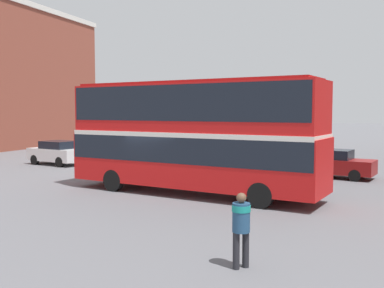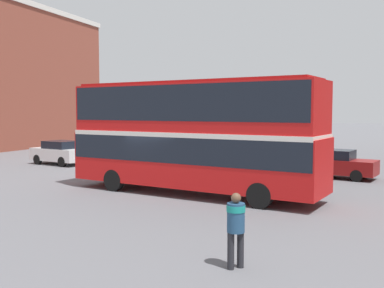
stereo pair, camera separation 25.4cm
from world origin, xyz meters
TOP-DOWN VIEW (x-y plane):
  - ground_plane at (0.00, 0.00)m, footprint 240.00×240.00m
  - double_decker_bus at (1.53, 0.08)m, footprint 11.56×4.67m
  - pedestrian_foreground at (5.65, -8.12)m, footprint 0.60×0.60m
  - parked_car_kerb_near at (3.10, 13.61)m, footprint 3.99×1.94m
  - parked_car_kerb_far at (6.99, 7.20)m, footprint 4.49×2.61m
  - parked_car_side_street at (-10.49, 7.06)m, footprint 4.27×2.70m

SIDE VIEW (x-z plane):
  - ground_plane at x=0.00m, z-range 0.00..0.00m
  - parked_car_kerb_far at x=6.99m, z-range 0.01..1.52m
  - parked_car_side_street at x=-10.49m, z-range 0.01..1.60m
  - parked_car_kerb_near at x=3.10m, z-range 0.01..1.65m
  - pedestrian_foreground at x=5.65m, z-range 0.19..1.93m
  - double_decker_bus at x=1.53m, z-range 0.34..5.14m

